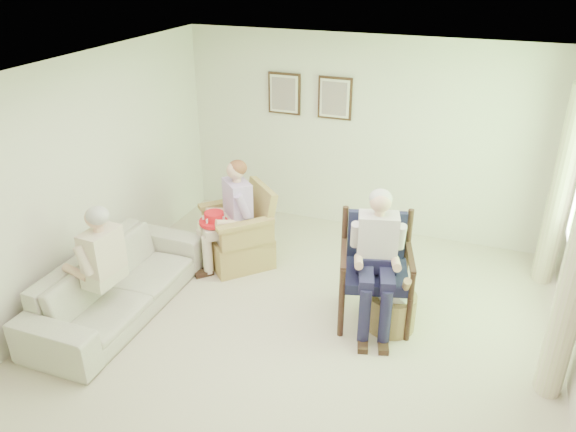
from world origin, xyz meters
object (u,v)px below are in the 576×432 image
object	(u,v)px
wood_armchair	(378,264)
sofa	(118,284)
red_hat	(214,219)
person_wicker	(233,209)
wicker_armchair	(239,238)
hatbox	(392,303)
person_sofa	(97,261)
person_dark	(376,251)

from	to	relation	value
wood_armchair	sofa	bearing A→B (deg)	-175.45
red_hat	person_wicker	bearing A→B (deg)	36.82
wicker_armchair	person_wicker	world-z (taller)	person_wicker
red_hat	hatbox	distance (m)	2.28
wood_armchair	hatbox	size ratio (longest dim) A/B	1.52
person_sofa	hatbox	world-z (taller)	person_sofa
wood_armchair	person_wicker	xyz separation A→B (m)	(-1.83, 0.38, 0.15)
red_hat	person_sofa	bearing A→B (deg)	-112.35
wicker_armchair	hatbox	size ratio (longest dim) A/B	1.33
hatbox	red_hat	bearing A→B (deg)	169.55
person_wicker	person_dark	xyz separation A→B (m)	(1.83, -0.57, 0.10)
person_sofa	hatbox	xyz separation A→B (m)	(2.79, 0.98, -0.46)
sofa	person_wicker	bearing A→B (deg)	-30.47
person_wicker	person_sofa	xyz separation A→B (m)	(-0.75, -1.53, -0.02)
sofa	person_sofa	bearing A→B (deg)	180.00
wood_armchair	hatbox	bearing A→B (deg)	-52.78
sofa	red_hat	bearing A→B (deg)	-26.56
sofa	hatbox	xyz separation A→B (m)	(2.79, 0.74, -0.04)
sofa	person_sofa	distance (m)	0.49
sofa	person_dark	distance (m)	2.73
sofa	person_dark	size ratio (longest dim) A/B	1.55
person_wicker	red_hat	bearing A→B (deg)	-99.14
sofa	wicker_armchair	bearing A→B (deg)	-28.11
hatbox	person_sofa	bearing A→B (deg)	-160.58
sofa	red_hat	size ratio (longest dim) A/B	6.22
person_sofa	red_hat	distance (m)	1.51
person_dark	person_wicker	bearing A→B (deg)	148.20
person_wicker	hatbox	xyz separation A→B (m)	(2.03, -0.54, -0.48)
person_sofa	sofa	bearing A→B (deg)	-175.60
wicker_armchair	wood_armchair	distance (m)	1.92
person_sofa	hatbox	bearing A→B (deg)	113.82
red_hat	hatbox	bearing A→B (deg)	-10.45
person_wicker	wicker_armchair	bearing A→B (deg)	134.04
wicker_armchair	person_dark	size ratio (longest dim) A/B	0.67
red_hat	hatbox	size ratio (longest dim) A/B	0.49
wicker_armchair	sofa	distance (m)	1.60
wood_armchair	sofa	xyz separation A→B (m)	(-2.58, -0.90, -0.29)
sofa	person_sofa	world-z (taller)	person_sofa
wood_armchair	person_wicker	size ratio (longest dim) A/B	0.85
person_sofa	person_wicker	bearing A→B (deg)	158.15
wicker_armchair	red_hat	xyz separation A→B (m)	(-0.18, -0.27, 0.36)
red_hat	wood_armchair	bearing A→B (deg)	-7.04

